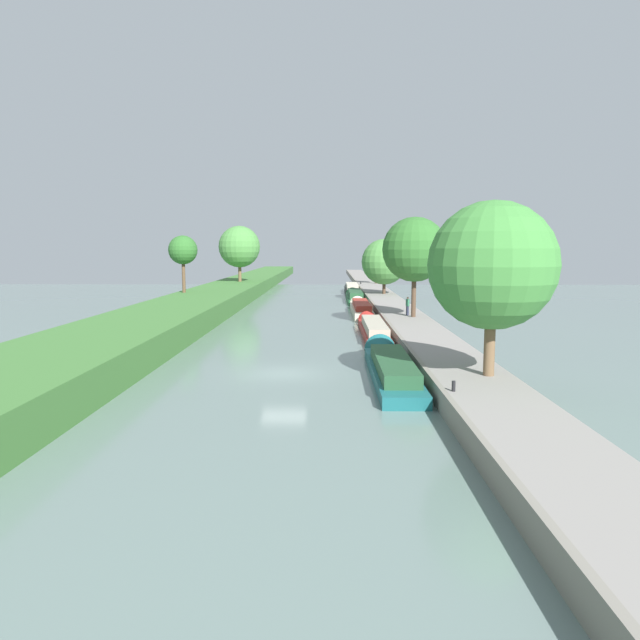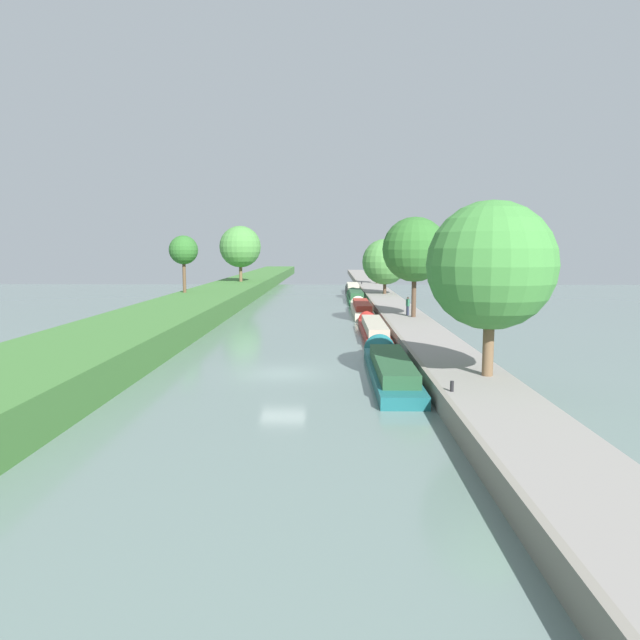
% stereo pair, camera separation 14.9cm
% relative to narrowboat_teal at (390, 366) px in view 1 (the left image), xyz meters
% --- Properties ---
extents(ground_plane, '(160.00, 160.00, 0.00)m').
position_rel_narrowboat_teal_xyz_m(ground_plane, '(-5.93, 0.26, -0.51)').
color(ground_plane, slate).
extents(left_grassy_bank, '(7.74, 260.00, 1.89)m').
position_rel_narrowboat_teal_xyz_m(left_grassy_bank, '(-17.31, 0.26, 0.44)').
color(left_grassy_bank, '#3D7033').
rests_on(left_grassy_bank, ground_plane).
extents(right_towpath, '(3.85, 260.00, 0.97)m').
position_rel_narrowboat_teal_xyz_m(right_towpath, '(3.52, 0.26, -0.02)').
color(right_towpath, gray).
rests_on(right_towpath, ground_plane).
extents(stone_quay, '(0.25, 260.00, 1.02)m').
position_rel_narrowboat_teal_xyz_m(stone_quay, '(1.47, 0.26, 0.00)').
color(stone_quay, gray).
rests_on(stone_quay, ground_plane).
extents(narrowboat_teal, '(2.17, 13.78, 2.06)m').
position_rel_narrowboat_teal_xyz_m(narrowboat_teal, '(0.00, 0.00, 0.00)').
color(narrowboat_teal, '#195B60').
rests_on(narrowboat_teal, ground_plane).
extents(narrowboat_red, '(1.85, 14.72, 1.84)m').
position_rel_narrowboat_teal_xyz_m(narrowboat_red, '(0.20, 15.14, -0.00)').
color(narrowboat_red, maroon).
rests_on(narrowboat_red, ground_plane).
extents(narrowboat_cream, '(1.90, 14.49, 1.89)m').
position_rel_narrowboat_teal_xyz_m(narrowboat_cream, '(0.01, 30.40, 0.07)').
color(narrowboat_cream, beige).
rests_on(narrowboat_cream, ground_plane).
extents(narrowboat_green, '(2.04, 14.72, 2.10)m').
position_rel_narrowboat_teal_xyz_m(narrowboat_green, '(0.02, 45.96, 0.07)').
color(narrowboat_green, '#1E6033').
rests_on(narrowboat_green, ground_plane).
extents(narrowboat_black, '(2.06, 12.60, 2.10)m').
position_rel_narrowboat_teal_xyz_m(narrowboat_black, '(0.16, 60.20, 0.10)').
color(narrowboat_black, black).
rests_on(narrowboat_black, ground_plane).
extents(tree_rightbank_near, '(6.01, 6.01, 8.23)m').
position_rel_narrowboat_teal_xyz_m(tree_rightbank_near, '(4.21, -4.40, 5.67)').
color(tree_rightbank_near, brown).
rests_on(tree_rightbank_near, right_towpath).
extents(tree_rightbank_midnear, '(5.62, 5.62, 8.71)m').
position_rel_narrowboat_teal_xyz_m(tree_rightbank_midnear, '(4.02, 19.23, 6.34)').
color(tree_rightbank_midnear, '#4C3828').
rests_on(tree_rightbank_midnear, right_towpath).
extents(tree_rightbank_midfar, '(5.98, 5.98, 7.21)m').
position_rel_narrowboat_teal_xyz_m(tree_rightbank_midfar, '(3.86, 45.11, 4.68)').
color(tree_rightbank_midfar, '#4C3828').
rests_on(tree_rightbank_midfar, right_towpath).
extents(tree_rightbank_far, '(3.34, 3.34, 6.26)m').
position_rel_narrowboat_teal_xyz_m(tree_rightbank_far, '(4.67, 67.85, 4.98)').
color(tree_rightbank_far, '#4C3828').
rests_on(tree_rightbank_far, right_towpath).
extents(tree_leftbank_downstream, '(3.29, 3.29, 6.52)m').
position_rel_narrowboat_teal_xyz_m(tree_leftbank_downstream, '(-20.10, 34.84, 6.22)').
color(tree_leftbank_downstream, brown).
rests_on(tree_leftbank_downstream, left_grassy_bank).
extents(tree_leftbank_upstream, '(6.28, 6.28, 8.43)m').
position_rel_narrowboat_teal_xyz_m(tree_leftbank_upstream, '(-17.04, 56.98, 6.67)').
color(tree_leftbank_upstream, brown).
rests_on(tree_leftbank_upstream, left_grassy_bank).
extents(person_walking, '(0.34, 0.34, 1.66)m').
position_rel_narrowboat_teal_xyz_m(person_walking, '(3.69, 20.59, 1.34)').
color(person_walking, '#282D42').
rests_on(person_walking, right_towpath).
extents(mooring_bollard_near, '(0.16, 0.16, 0.45)m').
position_rel_narrowboat_teal_xyz_m(mooring_bollard_near, '(1.89, -7.53, 0.69)').
color(mooring_bollard_near, black).
rests_on(mooring_bollard_near, right_towpath).
extents(mooring_bollard_far, '(0.16, 0.16, 0.45)m').
position_rel_narrowboat_teal_xyz_m(mooring_bollard_far, '(1.89, 65.62, 0.69)').
color(mooring_bollard_far, black).
rests_on(mooring_bollard_far, right_towpath).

